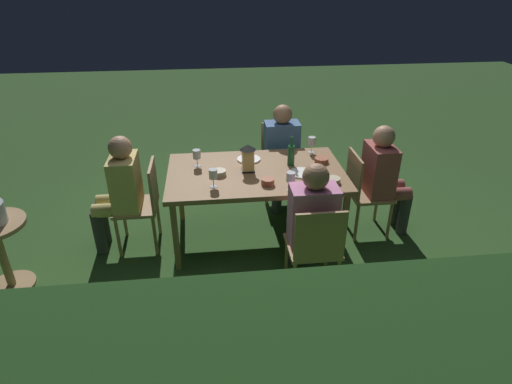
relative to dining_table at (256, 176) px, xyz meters
name	(u,v)px	position (x,y,z in m)	size (l,w,h in m)	color
ground_plane	(256,237)	(0.00, 0.00, -0.69)	(16.00, 16.00, 0.00)	#2D5123
dining_table	(256,176)	(0.00, 0.00, 0.00)	(1.67, 1.02, 0.75)	olive
chair_side_left_a	(279,157)	(-0.38, -0.90, -0.21)	(0.42, 0.40, 0.87)	#9E7A51
person_in_blue	(282,151)	(-0.38, -0.70, -0.06)	(0.38, 0.47, 1.15)	#426699
chair_head_near	(363,190)	(-1.08, 0.00, -0.21)	(0.40, 0.42, 0.87)	#9E7A51
person_in_rust	(384,175)	(-1.28, 0.00, -0.06)	(0.48, 0.38, 1.15)	#9E4C47
chair_side_right_a	(315,246)	(-0.38, 0.90, -0.21)	(0.42, 0.40, 0.87)	#9E7A51
person_in_pink	(311,218)	(-0.38, 0.70, -0.06)	(0.38, 0.47, 1.15)	#C675A3
chair_head_far	(143,202)	(1.08, 0.00, -0.21)	(0.40, 0.42, 0.87)	#9E7A51
person_in_mustard	(120,188)	(1.28, 0.00, -0.06)	(0.48, 0.38, 1.15)	tan
lantern_centerpiece	(248,156)	(0.07, -0.02, 0.20)	(0.15, 0.15, 0.27)	black
green_bottle_on_table	(291,155)	(-0.35, -0.10, 0.16)	(0.07, 0.07, 0.29)	#195128
wine_glass_a	(312,142)	(-0.62, -0.39, 0.17)	(0.08, 0.08, 0.17)	silver
wine_glass_b	(310,178)	(-0.42, 0.43, 0.17)	(0.08, 0.08, 0.17)	silver
wine_glass_c	(291,178)	(-0.25, 0.41, 0.17)	(0.08, 0.08, 0.17)	silver
wine_glass_d	(213,175)	(0.41, 0.28, 0.17)	(0.08, 0.08, 0.17)	silver
wine_glass_e	(197,155)	(0.55, -0.18, 0.17)	(0.08, 0.08, 0.17)	silver
plate_a	(249,159)	(0.04, -0.27, 0.06)	(0.23, 0.23, 0.01)	white
plate_b	(301,173)	(-0.42, 0.10, 0.06)	(0.23, 0.23, 0.01)	white
bowl_olives	(322,160)	(-0.67, -0.14, 0.08)	(0.14, 0.14, 0.04)	#9E5138
bowl_bread	(268,181)	(-0.07, 0.29, 0.08)	(0.12, 0.12, 0.06)	#9E5138
bowl_salad	(333,180)	(-0.66, 0.31, 0.08)	(0.13, 0.13, 0.05)	#BCAD8E
bowl_dip	(219,172)	(0.35, 0.04, 0.08)	(0.13, 0.13, 0.05)	#BCAD8E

